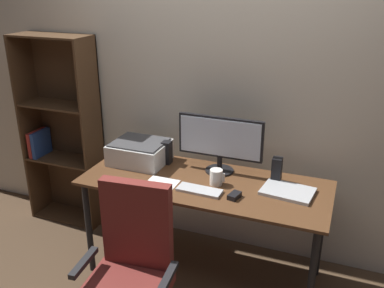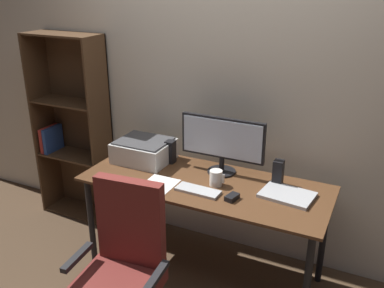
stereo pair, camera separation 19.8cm
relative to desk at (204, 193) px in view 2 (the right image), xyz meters
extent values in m
plane|color=#4C3826|center=(0.00, 0.00, -0.66)|extent=(12.00, 12.00, 0.00)
cube|color=beige|center=(0.00, 0.50, 0.64)|extent=(6.40, 0.10, 2.60)
cube|color=#56351E|center=(0.00, 0.00, 0.07)|extent=(1.67, 0.67, 0.02)
cylinder|color=black|center=(-0.77, -0.27, -0.30)|extent=(0.04, 0.04, 0.72)
cylinder|color=black|center=(0.77, -0.27, -0.30)|extent=(0.04, 0.04, 0.72)
cylinder|color=black|center=(-0.77, 0.27, -0.30)|extent=(0.04, 0.04, 0.72)
cylinder|color=black|center=(0.77, 0.27, -0.30)|extent=(0.04, 0.04, 0.72)
cylinder|color=black|center=(0.04, 0.19, 0.09)|extent=(0.20, 0.20, 0.01)
cylinder|color=black|center=(0.04, 0.19, 0.15)|extent=(0.04, 0.04, 0.10)
cube|color=black|center=(0.04, 0.19, 0.34)|extent=(0.60, 0.03, 0.29)
cube|color=silver|center=(0.04, 0.18, 0.34)|extent=(0.57, 0.01, 0.26)
cube|color=#B7BABC|center=(0.02, -0.14, 0.09)|extent=(0.29, 0.12, 0.02)
cube|color=black|center=(0.25, -0.14, 0.10)|extent=(0.08, 0.11, 0.03)
cylinder|color=white|center=(0.08, -0.01, 0.14)|extent=(0.08, 0.08, 0.11)
cube|color=white|center=(0.13, -0.01, 0.14)|extent=(0.02, 0.01, 0.06)
cube|color=#B7BABC|center=(0.55, 0.04, 0.10)|extent=(0.34, 0.27, 0.02)
cube|color=black|center=(-0.36, 0.18, 0.17)|extent=(0.06, 0.07, 0.17)
cube|color=black|center=(0.45, 0.18, 0.17)|extent=(0.06, 0.07, 0.17)
cube|color=silver|center=(-0.56, 0.13, 0.16)|extent=(0.40, 0.34, 0.15)
cube|color=#424244|center=(-0.56, 0.13, 0.24)|extent=(0.37, 0.31, 0.01)
cube|color=white|center=(-0.26, -0.19, 0.09)|extent=(0.21, 0.30, 0.00)
cube|color=maroon|center=(-0.17, -0.64, 0.09)|extent=(0.40, 0.11, 0.52)
cube|color=#232326|center=(-0.39, -0.85, -0.08)|extent=(0.06, 0.26, 0.03)
cube|color=#232326|center=(0.09, -0.81, -0.08)|extent=(0.06, 0.26, 0.03)
cube|color=#4C331E|center=(-1.69, 0.29, 0.15)|extent=(0.02, 0.28, 1.61)
cube|color=#4C331E|center=(-1.07, 0.29, 0.15)|extent=(0.02, 0.28, 1.61)
cube|color=#4C331E|center=(-1.38, 0.43, 0.15)|extent=(0.64, 0.01, 1.61)
cube|color=#4C331E|center=(-1.38, 0.29, -0.65)|extent=(0.61, 0.26, 0.02)
cube|color=#4C331E|center=(-1.38, 0.29, -0.09)|extent=(0.61, 0.26, 0.02)
cube|color=#4C331E|center=(-1.38, 0.29, 0.39)|extent=(0.61, 0.26, 0.02)
cube|color=#4C331E|center=(-1.38, 0.29, 0.94)|extent=(0.61, 0.26, 0.02)
cube|color=#B22D28|center=(-1.64, 0.28, 0.03)|extent=(0.03, 0.22, 0.22)
cube|color=#28478C|center=(-1.60, 0.28, 0.03)|extent=(0.03, 0.22, 0.22)
camera|label=1|loc=(0.85, -2.41, 1.38)|focal=39.64mm
camera|label=2|loc=(1.03, -2.33, 1.38)|focal=39.64mm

